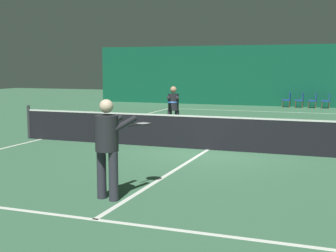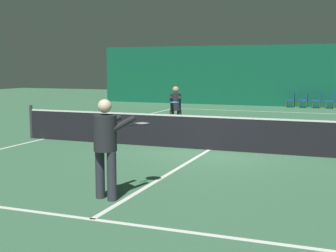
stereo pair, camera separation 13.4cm
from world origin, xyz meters
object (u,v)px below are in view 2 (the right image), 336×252
tennis_net (209,132)px  courtside_chair_0 (292,99)px  player_near (107,141)px  courtside_chair_1 (305,99)px  courtside_chair_2 (318,100)px  courtside_chair_3 (332,100)px  player_far (176,106)px

tennis_net → courtside_chair_0: size_ratio=14.29×
tennis_net → player_near: player_near is taller
tennis_net → player_near: bearing=-93.3°
courtside_chair_1 → courtside_chair_2: size_ratio=1.00×
courtside_chair_0 → courtside_chair_3: 2.13m
courtside_chair_0 → courtside_chair_1: bearing=90.0°
player_far → courtside_chair_1: size_ratio=1.93×
tennis_net → courtside_chair_0: bearing=87.7°
courtside_chair_1 → courtside_chair_0: bearing=-90.0°
player_far → courtside_chair_3: player_far is taller
player_far → tennis_net: bearing=18.7°
player_near → courtside_chair_1: size_ratio=2.08×
courtside_chair_0 → courtside_chair_1: size_ratio=1.00×
courtside_chair_2 → player_far: bearing=-18.4°
tennis_net → player_far: bearing=126.1°
tennis_net → player_far: 3.44m
tennis_net → courtside_chair_0: 14.87m
courtside_chair_0 → courtside_chair_3: size_ratio=1.00×
courtside_chair_1 → courtside_chair_2: bearing=90.0°
player_far → courtside_chair_1: (3.30, 12.10, -0.46)m
tennis_net → courtside_chair_1: size_ratio=14.29×
courtside_chair_1 → courtside_chair_3: (1.42, 0.00, 0.00)m
player_far → courtside_chair_0: player_far is taller
player_far → courtside_chair_1: player_far is taller
courtside_chair_1 → courtside_chair_3: size_ratio=1.00×
courtside_chair_1 → tennis_net: bearing=-5.0°
player_far → courtside_chair_0: bearing=150.5°
tennis_net → player_near: 5.35m
player_near → courtside_chair_1: (1.60, 20.18, -0.53)m
courtside_chair_2 → courtside_chair_3: same height
player_near → courtside_chair_3: (3.02, 20.18, -0.53)m
player_far → courtside_chair_2: size_ratio=1.93×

